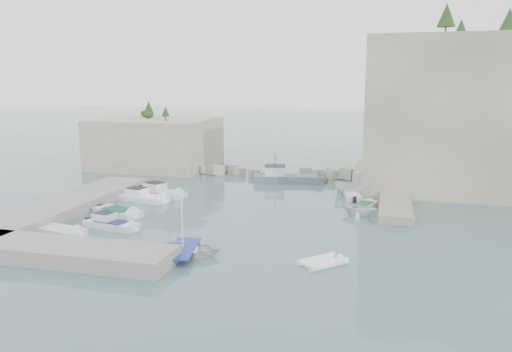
% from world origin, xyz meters
% --- Properties ---
extents(ground, '(400.00, 400.00, 0.00)m').
position_xyz_m(ground, '(0.00, 0.00, 0.00)').
color(ground, '#486C6C').
rests_on(ground, ground).
extents(cliff_east, '(26.00, 22.00, 17.00)m').
position_xyz_m(cliff_east, '(23.00, 23.00, 8.50)').
color(cliff_east, beige).
rests_on(cliff_east, ground).
extents(cliff_terrace, '(8.00, 10.00, 2.50)m').
position_xyz_m(cliff_terrace, '(13.00, 18.00, 1.25)').
color(cliff_terrace, beige).
rests_on(cliff_terrace, ground).
extents(outcrop_west, '(16.00, 14.00, 7.00)m').
position_xyz_m(outcrop_west, '(-20.00, 25.00, 3.50)').
color(outcrop_west, beige).
rests_on(outcrop_west, ground).
extents(quay_west, '(5.00, 24.00, 1.10)m').
position_xyz_m(quay_west, '(-17.00, -1.00, 0.55)').
color(quay_west, '#9E9689').
rests_on(quay_west, ground).
extents(quay_south, '(18.00, 4.00, 1.10)m').
position_xyz_m(quay_south, '(-10.00, -12.50, 0.55)').
color(quay_south, '#9E9689').
rests_on(quay_south, ground).
extents(ledge_east, '(3.00, 16.00, 0.80)m').
position_xyz_m(ledge_east, '(13.50, 10.00, 0.40)').
color(ledge_east, '#9E9689').
rests_on(ledge_east, ground).
extents(breakwater, '(28.00, 3.00, 1.40)m').
position_xyz_m(breakwater, '(-1.00, 22.00, 0.70)').
color(breakwater, beige).
rests_on(breakwater, ground).
extents(motorboat_a, '(7.20, 4.61, 1.40)m').
position_xyz_m(motorboat_a, '(-11.32, 7.93, 0.00)').
color(motorboat_a, silver).
rests_on(motorboat_a, ground).
extents(motorboat_b, '(6.47, 3.22, 1.40)m').
position_xyz_m(motorboat_b, '(-11.91, 4.97, 0.00)').
color(motorboat_b, white).
rests_on(motorboat_b, ground).
extents(motorboat_c, '(5.88, 3.94, 0.70)m').
position_xyz_m(motorboat_c, '(-11.49, -0.88, 0.00)').
color(motorboat_c, silver).
rests_on(motorboat_c, ground).
extents(motorboat_d, '(5.60, 2.53, 1.40)m').
position_xyz_m(motorboat_d, '(-9.83, -4.81, 0.00)').
color(motorboat_d, silver).
rests_on(motorboat_d, ground).
extents(motorboat_e, '(4.72, 2.69, 0.70)m').
position_xyz_m(motorboat_e, '(-12.76, -7.51, 0.00)').
color(motorboat_e, silver).
rests_on(motorboat_e, ground).
extents(rowboat, '(5.95, 4.73, 1.11)m').
position_xyz_m(rowboat, '(-1.29, -9.58, 0.00)').
color(rowboat, white).
rests_on(rowboat, ground).
extents(inflatable_dinghy, '(3.57, 3.63, 0.44)m').
position_xyz_m(inflatable_dinghy, '(8.57, -8.90, 0.00)').
color(inflatable_dinghy, white).
rests_on(inflatable_dinghy, ground).
extents(tender_east_a, '(3.92, 3.56, 1.78)m').
position_xyz_m(tender_east_a, '(10.24, 4.81, 0.00)').
color(tender_east_a, white).
rests_on(tender_east_a, ground).
extents(tender_east_b, '(2.80, 4.57, 0.70)m').
position_xyz_m(tender_east_b, '(10.52, 7.14, 0.00)').
color(tender_east_b, silver).
rests_on(tender_east_b, ground).
extents(tender_east_c, '(2.43, 4.99, 0.70)m').
position_xyz_m(tender_east_c, '(9.08, 11.95, 0.00)').
color(tender_east_c, silver).
rests_on(tender_east_c, ground).
extents(tender_east_d, '(4.88, 2.91, 1.77)m').
position_xyz_m(tender_east_d, '(9.28, 12.96, 0.00)').
color(tender_east_d, white).
rests_on(tender_east_d, ground).
extents(work_boat, '(9.75, 4.52, 2.20)m').
position_xyz_m(work_boat, '(0.85, 18.78, 0.00)').
color(work_boat, slate).
rests_on(work_boat, ground).
extents(rowboat_mast, '(0.10, 0.10, 4.20)m').
position_xyz_m(rowboat_mast, '(-1.29, -9.58, 2.65)').
color(rowboat_mast, white).
rests_on(rowboat_mast, rowboat).
extents(vegetation, '(53.48, 13.88, 13.40)m').
position_xyz_m(vegetation, '(17.83, 24.40, 17.93)').
color(vegetation, '#1E4219').
rests_on(vegetation, ground).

